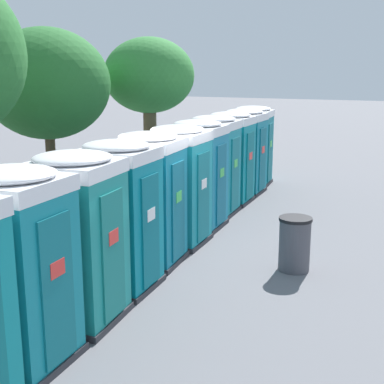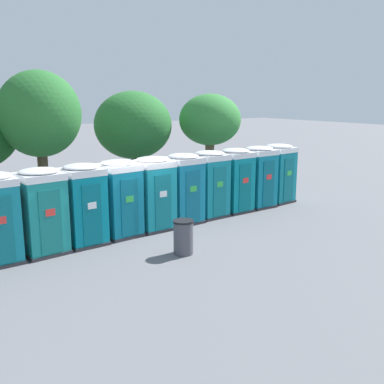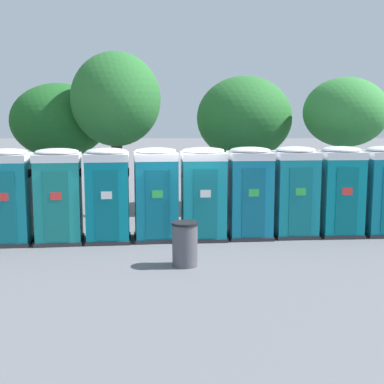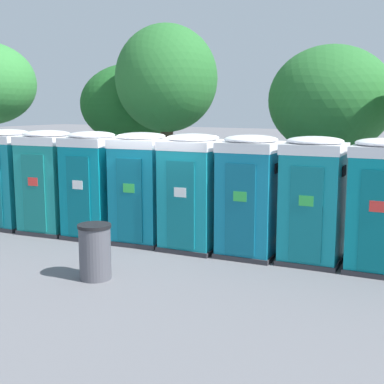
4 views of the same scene
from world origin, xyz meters
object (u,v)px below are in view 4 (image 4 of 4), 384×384
(street_tree_2, at_px, (331,100))
(portapotty_7, at_px, (250,195))
(trash_can, at_px, (95,251))
(portapotty_3, at_px, (49,181))
(portapotty_6, at_px, (192,191))
(street_tree_3, at_px, (132,104))
(portapotty_8, at_px, (313,200))
(street_tree_4, at_px, (166,80))
(portapotty_9, at_px, (382,205))
(portapotty_4, at_px, (93,184))
(portapotty_5, at_px, (142,187))
(portapotty_2, at_px, (9,178))

(street_tree_2, bearing_deg, portapotty_7, -93.90)
(portapotty_7, relative_size, trash_can, 2.50)
(portapotty_3, distance_m, trash_can, 4.17)
(portapotty_3, xyz_separation_m, portapotty_6, (3.89, 0.39, 0.00))
(portapotty_3, relative_size, portapotty_6, 1.00)
(portapotty_3, xyz_separation_m, street_tree_3, (-1.11, 5.05, 1.90))
(portapotty_8, height_order, trash_can, portapotty_8)
(portapotty_8, distance_m, street_tree_4, 6.70)
(portapotty_3, bearing_deg, portapotty_8, 6.27)
(portapotty_7, height_order, street_tree_3, street_tree_3)
(portapotty_7, distance_m, trash_can, 3.45)
(portapotty_6, relative_size, portapotty_9, 1.00)
(portapotty_8, height_order, street_tree_3, street_tree_3)
(portapotty_4, xyz_separation_m, portapotty_7, (3.89, 0.40, -0.00))
(street_tree_3, bearing_deg, street_tree_4, -30.71)
(portapotty_7, relative_size, portapotty_8, 1.00)
(street_tree_3, bearing_deg, portapotty_7, -35.64)
(portapotty_6, xyz_separation_m, portapotty_8, (2.59, 0.32, 0.00))
(street_tree_2, distance_m, trash_can, 8.28)
(street_tree_2, bearing_deg, street_tree_4, -161.59)
(portapotty_3, bearing_deg, portapotty_5, 6.90)
(portapotty_4, height_order, portapotty_6, same)
(portapotty_6, bearing_deg, portapotty_4, -174.48)
(portapotty_7, relative_size, street_tree_3, 0.56)
(portapotty_6, height_order, street_tree_4, street_tree_4)
(portapotty_6, distance_m, portapotty_8, 2.61)
(portapotty_9, xyz_separation_m, trash_can, (-4.38, -3.09, -0.77))
(portapotty_7, height_order, street_tree_4, street_tree_4)
(portapotty_5, height_order, portapotty_8, same)
(street_tree_2, bearing_deg, portapotty_6, -108.51)
(portapotty_7, xyz_separation_m, portapotty_9, (2.59, 0.25, 0.00))
(street_tree_3, xyz_separation_m, trash_can, (4.50, -7.35, -2.67))
(street_tree_3, bearing_deg, street_tree_2, 1.38)
(portapotty_2, relative_size, portapotty_3, 1.00)
(portapotty_4, bearing_deg, portapotty_6, 5.52)
(portapotty_6, xyz_separation_m, street_tree_3, (-5.00, 4.66, 1.90))
(portapotty_4, height_order, trash_can, portapotty_4)
(portapotty_3, bearing_deg, portapotty_6, 5.71)
(portapotty_3, relative_size, street_tree_3, 0.56)
(portapotty_4, bearing_deg, portapotty_3, -173.90)
(trash_can, bearing_deg, portapotty_5, 107.08)
(portapotty_4, relative_size, portapotty_6, 1.00)
(street_tree_2, relative_size, street_tree_3, 1.06)
(street_tree_3, height_order, trash_can, street_tree_3)
(portapotty_8, bearing_deg, portapotty_5, -174.15)
(portapotty_8, relative_size, trash_can, 2.50)
(portapotty_2, xyz_separation_m, trash_can, (4.69, -2.20, -0.77))
(portapotty_5, height_order, trash_can, portapotty_5)
(street_tree_3, bearing_deg, portapotty_9, -25.62)
(portapotty_8, relative_size, street_tree_2, 0.53)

